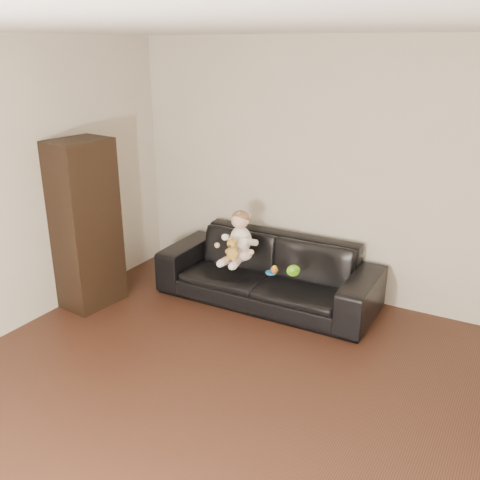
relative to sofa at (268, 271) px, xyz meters
The scene contains 11 objects.
floor 2.39m from the sofa, 72.11° to the right, with size 5.50×5.50×0.00m, color #391E14.
ceiling 3.28m from the sofa, 72.11° to the right, with size 5.50×5.50×0.00m, color beige.
wall_back 1.31m from the sofa, 34.55° to the left, with size 5.00×5.00×0.00m, color beige.
sofa is the anchor object (origin of this frame).
cabinet 1.87m from the sofa, 149.05° to the right, with size 0.42×0.58×1.68m, color black.
shelf_item 1.99m from the sofa, 148.72° to the right, with size 0.18×0.25×0.28m, color silver.
baby 0.44m from the sofa, 155.33° to the right, with size 0.36×0.44×0.52m.
teddy_bear 0.47m from the sofa, 132.24° to the right, with size 0.13×0.13×0.23m.
toy_green 0.45m from the sofa, 28.28° to the right, with size 0.13×0.15×0.11m, color #6CD919.
toy_rattle 0.33m from the sofa, 51.68° to the right, with size 0.07×0.07×0.07m, color #C56217.
toy_blue_disc 0.32m from the sofa, 57.74° to the right, with size 0.10×0.10×0.01m, color blue.
Camera 1 is at (1.49, -2.26, 2.50)m, focal length 40.00 mm.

